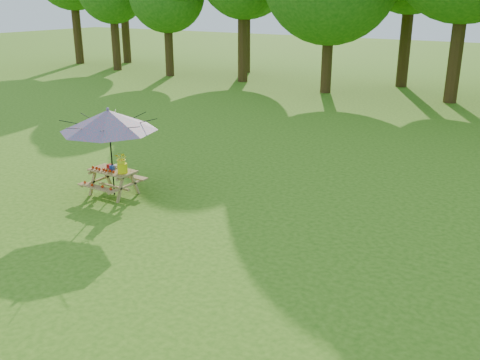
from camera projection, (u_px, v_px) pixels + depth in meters
The scene contains 5 objects.
picnic_table at pixel (114, 183), 13.66m from camera, with size 1.20×1.32×0.67m.
patio_umbrella at pixel (109, 120), 13.13m from camera, with size 2.73×2.73×2.27m.
produce_bins at pixel (112, 167), 13.60m from camera, with size 0.33×0.38×0.13m.
tomatoes_row at pixel (103, 169), 13.47m from camera, with size 0.77×0.13×0.07m, color red, non-canonical shape.
flower_bucket at pixel (122, 162), 13.21m from camera, with size 0.37×0.33×0.55m.
Camera 1 is at (8.39, -4.34, 4.85)m, focal length 40.00 mm.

